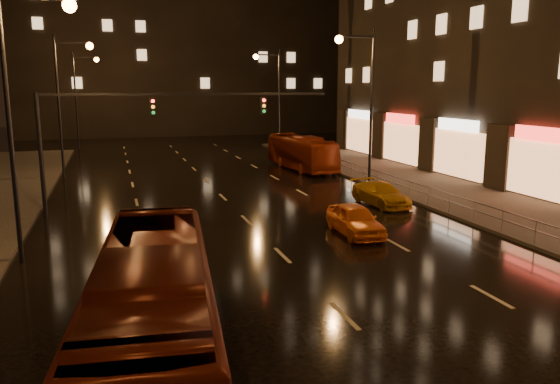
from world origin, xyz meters
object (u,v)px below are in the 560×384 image
bus_curb (301,153)px  taxi_far (381,194)px  bus_red (153,312)px  taxi_near (355,220)px

bus_curb → taxi_far: size_ratio=2.23×
bus_red → taxi_near: (9.43, 9.70, -0.82)m
taxi_near → taxi_far: size_ratio=0.92×
bus_red → taxi_near: size_ratio=2.69×
taxi_near → taxi_far: taxi_near is taller
taxi_near → bus_red: bearing=-132.0°
bus_curb → taxi_near: bus_curb is taller
bus_red → taxi_near: bus_red is taller
taxi_near → taxi_far: (4.00, 5.28, -0.05)m
bus_curb → taxi_near: size_ratio=2.42×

